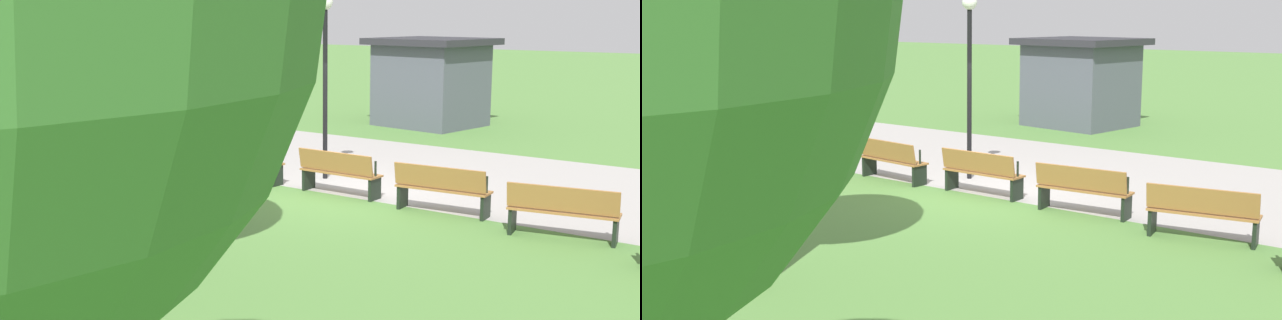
% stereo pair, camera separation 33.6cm
% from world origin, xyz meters
% --- Properties ---
extents(ground_plane, '(120.00, 120.00, 0.00)m').
position_xyz_m(ground_plane, '(0.00, 0.00, 0.00)').
color(ground_plane, '#54843D').
extents(path_paving, '(32.81, 6.25, 0.01)m').
position_xyz_m(path_paving, '(0.00, 3.04, 0.00)').
color(path_paving, '#A39E99').
rests_on(path_paving, ground).
extents(bench_0, '(1.77, 1.04, 0.89)m').
position_xyz_m(bench_0, '(-9.07, -1.71, 0.47)').
color(bench_0, '#996633').
rests_on(bench_0, ground).
extents(bench_1, '(1.78, 0.91, 0.89)m').
position_xyz_m(bench_1, '(-6.87, -0.99, 0.47)').
color(bench_1, '#996633').
rests_on(bench_1, ground).
extents(bench_2, '(1.77, 0.77, 0.89)m').
position_xyz_m(bench_2, '(-4.61, -0.48, 0.47)').
color(bench_2, '#996633').
rests_on(bench_2, ground).
extents(bench_3, '(1.75, 0.62, 0.89)m').
position_xyz_m(bench_3, '(-2.31, -0.17, 0.47)').
color(bench_3, '#996633').
rests_on(bench_3, ground).
extents(bench_4, '(1.71, 0.47, 0.89)m').
position_xyz_m(bench_4, '(-0.00, -0.07, 0.47)').
color(bench_4, '#996633').
rests_on(bench_4, ground).
extents(bench_5, '(1.75, 0.62, 0.89)m').
position_xyz_m(bench_5, '(2.31, -0.17, 0.47)').
color(bench_5, '#996633').
rests_on(bench_5, ground).
extents(bench_6, '(1.77, 0.77, 0.89)m').
position_xyz_m(bench_6, '(4.61, -0.48, 0.47)').
color(bench_6, '#996633').
rests_on(bench_6, ground).
extents(lamp_post, '(0.32, 0.32, 3.92)m').
position_xyz_m(lamp_post, '(-1.15, 1.06, 2.73)').
color(lamp_post, black).
rests_on(lamp_post, ground).
extents(kiosk, '(3.73, 3.52, 2.76)m').
position_xyz_m(kiosk, '(-3.28, 9.63, 1.41)').
color(kiosk, '#4C515B').
rests_on(kiosk, ground).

